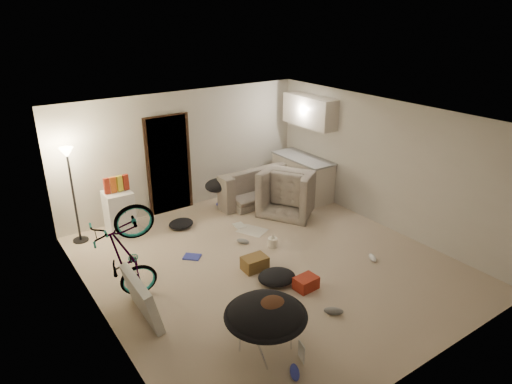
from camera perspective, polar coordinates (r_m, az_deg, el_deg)
floor at (r=7.88m, az=1.50°, el=-8.96°), size 5.50×6.00×0.02m
ceiling at (r=6.92m, az=1.70°, el=9.20°), size 5.50×6.00×0.02m
wall_back at (r=9.75m, az=-8.95°, el=5.15°), size 5.50×0.02×2.50m
wall_front at (r=5.46m, az=20.93°, el=-10.52°), size 5.50×0.02×2.50m
wall_left at (r=6.24m, az=-19.45°, el=-6.03°), size 0.02×6.00×2.50m
wall_right at (r=9.12m, az=15.76°, el=3.36°), size 0.02×6.00×2.50m
doorway at (r=9.63m, az=-10.90°, el=3.36°), size 0.85×0.10×2.04m
door_trim at (r=9.60m, az=-10.82°, el=3.31°), size 0.97×0.04×2.10m
floor_lamp at (r=8.68m, az=-22.21°, el=1.97°), size 0.28×0.28×1.81m
kitchen_counter at (r=10.47m, az=5.82°, el=1.84°), size 0.60×1.50×0.88m
counter_top at (r=10.32m, az=5.92°, el=4.23°), size 0.64×1.54×0.04m
kitchen_uppers at (r=10.13m, az=6.72°, el=10.01°), size 0.38×1.40×0.65m
sofa at (r=10.27m, az=-0.19°, el=0.64°), size 1.99×0.80×0.58m
armchair at (r=9.74m, az=4.52°, el=-0.25°), size 1.39×1.44×0.71m
bicycle at (r=6.99m, az=-15.65°, el=-10.10°), size 1.72×0.97×0.94m
book_asset at (r=5.99m, az=6.05°, el=-20.59°), size 0.28×0.24×0.02m
mini_fridge at (r=9.08m, az=-16.71°, el=-2.47°), size 0.51×0.51×0.84m
snack_box_0 at (r=8.82m, az=-18.15°, el=0.70°), size 0.10×0.08×0.30m
snack_box_1 at (r=8.85m, az=-17.42°, el=0.87°), size 0.11×0.08×0.30m
snack_box_2 at (r=8.88m, az=-16.69°, el=1.03°), size 0.11×0.09×0.30m
snack_box_3 at (r=8.91m, az=-15.97°, el=1.20°), size 0.10×0.07×0.30m
saucer_chair at (r=5.88m, az=1.21°, el=-15.92°), size 1.04×1.04×0.74m
hoodie at (r=5.76m, az=1.83°, el=-14.26°), size 0.57×0.51×0.22m
sofa_drape at (r=9.71m, az=-4.81°, el=0.84°), size 0.58×0.48×0.28m
tv_box at (r=6.66m, az=-14.09°, el=-12.73°), size 0.28×1.00×0.67m
drink_case_a at (r=7.65m, az=-0.16°, el=-8.89°), size 0.42×0.31×0.23m
drink_case_b at (r=7.22m, az=6.27°, el=-11.24°), size 0.37×0.28×0.20m
juicer at (r=8.33m, az=2.09°, el=-6.23°), size 0.17×0.17×0.25m
newspaper at (r=8.94m, az=-0.47°, el=-4.83°), size 0.59×0.65×0.01m
book_blue at (r=8.11m, az=-8.00°, el=-8.02°), size 0.35×0.35×0.03m
book_white at (r=9.12m, az=-2.07°, el=-4.20°), size 0.22×0.27×0.02m
shoe_0 at (r=10.05m, az=-4.28°, el=-1.39°), size 0.29×0.12×0.11m
shoe_1 at (r=8.46m, az=-1.64°, el=-6.18°), size 0.23×0.27×0.09m
shoe_2 at (r=5.82m, az=4.85°, el=-21.54°), size 0.24×0.29×0.10m
shoe_3 at (r=6.78m, az=9.67°, el=-14.45°), size 0.29×0.28×0.10m
shoe_4 at (r=8.19m, az=14.35°, el=-7.96°), size 0.21×0.27×0.09m
clothes_lump_a at (r=7.34m, az=2.60°, el=-10.57°), size 0.73×0.67×0.19m
clothes_lump_b at (r=9.16m, az=-9.35°, el=-3.92°), size 0.56×0.51×0.15m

